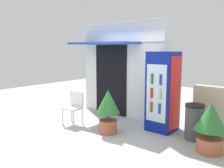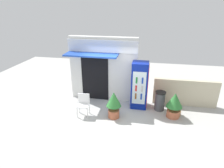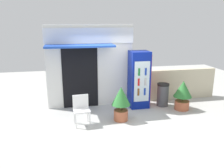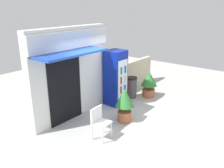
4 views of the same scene
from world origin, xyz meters
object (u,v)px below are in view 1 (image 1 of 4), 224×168
plastic_chair (74,105)px  potted_plant_near_shop (108,108)px  potted_plant_curbside (210,124)px  cardboard_box (217,145)px  drink_cooler (163,92)px  trash_bin (194,122)px

plastic_chair → potted_plant_near_shop: bearing=1.3°
plastic_chair → potted_plant_curbside: potted_plant_curbside is taller
potted_plant_curbside → cardboard_box: 0.47m
drink_cooler → trash_bin: (0.86, -0.11, -0.57)m
potted_plant_curbside → trash_bin: bearing=136.5°
drink_cooler → plastic_chair: bearing=-153.0°
plastic_chair → trash_bin: plastic_chair is taller
potted_plant_near_shop → trash_bin: (1.75, 0.92, -0.22)m
potted_plant_near_shop → drink_cooler: bearing=49.2°
plastic_chair → potted_plant_curbside: 3.47m
trash_bin → plastic_chair: bearing=-162.1°
plastic_chair → potted_plant_near_shop: 1.20m
potted_plant_curbside → trash_bin: potted_plant_curbside is taller
drink_cooler → plastic_chair: 2.38m
drink_cooler → cardboard_box: 1.75m
potted_plant_near_shop → cardboard_box: 2.48m
plastic_chair → potted_plant_curbside: (3.44, 0.47, 0.07)m
plastic_chair → cardboard_box: plastic_chair is taller
trash_bin → cardboard_box: trash_bin is taller
drink_cooler → cardboard_box: size_ratio=6.06×
trash_bin → cardboard_box: (0.61, -0.34, -0.27)m
plastic_chair → cardboard_box: bearing=9.7°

